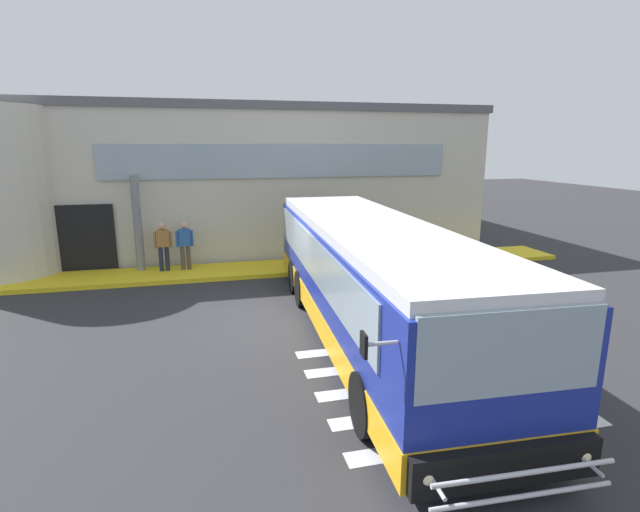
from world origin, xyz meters
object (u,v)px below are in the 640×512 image
object	(u,v)px
entry_support_column	(138,224)
passenger_near_column	(163,243)
passenger_by_doorway	(185,243)
bus_main_foreground	(369,281)

from	to	relation	value
entry_support_column	passenger_near_column	bearing A→B (deg)	-20.59
passenger_by_doorway	bus_main_foreground	bearing A→B (deg)	-57.94
entry_support_column	passenger_near_column	xyz separation A→B (m)	(0.80, -0.30, -0.66)
bus_main_foreground	passenger_by_doorway	distance (m)	8.03
passenger_near_column	bus_main_foreground	bearing A→B (deg)	-53.88
passenger_near_column	passenger_by_doorway	world-z (taller)	same
bus_main_foreground	passenger_near_column	world-z (taller)	bus_main_foreground
passenger_near_column	passenger_by_doorway	xyz separation A→B (m)	(0.72, -0.02, -0.03)
entry_support_column	bus_main_foreground	world-z (taller)	entry_support_column
entry_support_column	passenger_by_doorway	size ratio (longest dim) A/B	1.94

